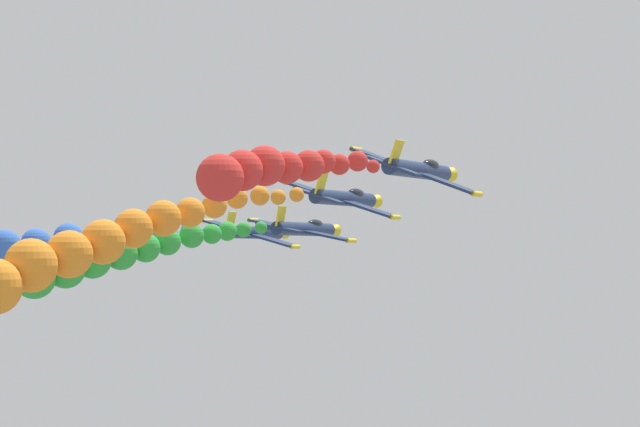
# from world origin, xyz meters

# --- Properties ---
(airplane_lead) EXTENTS (9.34, 10.35, 3.20)m
(airplane_lead) POSITION_xyz_m (-11.69, 9.70, 76.38)
(airplane_lead) COLOR navy
(airplane_left_inner) EXTENTS (9.46, 10.35, 2.92)m
(airplane_left_inner) POSITION_xyz_m (-3.57, 4.12, 76.51)
(airplane_left_inner) COLOR navy
(smoke_trail_left_inner) EXTENTS (7.57, 21.62, 5.46)m
(smoke_trail_left_inner) POSITION_xyz_m (-7.16, -17.67, 74.18)
(smoke_trail_left_inner) COLOR green
(airplane_right_inner) EXTENTS (9.24, 10.35, 3.39)m
(airplane_right_inner) POSITION_xyz_m (3.50, -2.65, 78.62)
(airplane_right_inner) COLOR navy
(smoke_trail_right_inner) EXTENTS (7.72, 29.99, 9.03)m
(smoke_trail_right_inner) POSITION_xyz_m (-0.08, -31.25, 74.15)
(smoke_trail_right_inner) COLOR orange
(airplane_left_outer) EXTENTS (9.10, 10.35, 3.63)m
(airplane_left_outer) POSITION_xyz_m (12.95, -10.47, 80.02)
(airplane_left_outer) COLOR navy
(smoke_trail_left_outer) EXTENTS (3.33, 16.83, 3.52)m
(smoke_trail_left_outer) POSITION_xyz_m (11.90, -28.75, 79.05)
(smoke_trail_left_outer) COLOR red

